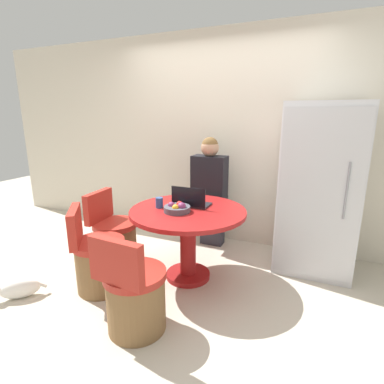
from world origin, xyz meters
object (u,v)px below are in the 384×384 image
object	(u,v)px
dining_table	(188,227)
cat	(18,289)
refrigerator	(319,189)
chair_near_left_corner	(98,261)
chair_left_side	(114,240)
person_seated	(211,188)
fruit_bowl	(177,208)
chair_near_camera	(135,297)
laptop	(191,202)

from	to	relation	value
dining_table	cat	size ratio (longest dim) A/B	3.20
refrigerator	dining_table	world-z (taller)	refrigerator
refrigerator	chair_near_left_corner	distance (m)	2.30
chair_left_side	person_seated	bearing A→B (deg)	-47.46
refrigerator	fruit_bowl	distance (m)	1.48
chair_near_left_corner	fruit_bowl	xyz separation A→B (m)	(0.62, 0.42, 0.48)
chair_left_side	fruit_bowl	world-z (taller)	fruit_bowl
dining_table	chair_left_side	size ratio (longest dim) A/B	1.39
refrigerator	chair_near_camera	distance (m)	2.09
chair_near_left_corner	cat	distance (m)	0.73
chair_left_side	chair_near_camera	xyz separation A→B (m)	(0.81, -0.80, 0.00)
dining_table	cat	world-z (taller)	dining_table
chair_near_left_corner	person_seated	size ratio (longest dim) A/B	0.60
laptop	fruit_bowl	xyz separation A→B (m)	(-0.04, -0.23, -0.01)
chair_left_side	chair_near_left_corner	xyz separation A→B (m)	(0.18, -0.47, 0.00)
chair_near_left_corner	fruit_bowl	size ratio (longest dim) A/B	3.25
chair_near_left_corner	dining_table	bearing A→B (deg)	-90.00
refrigerator	laptop	size ratio (longest dim) A/B	4.86
refrigerator	cat	bearing A→B (deg)	-144.74
person_seated	laptop	distance (m)	0.67
fruit_bowl	cat	distance (m)	1.61
dining_table	fruit_bowl	world-z (taller)	fruit_bowl
chair_near_left_corner	chair_near_camera	bearing A→B (deg)	-155.50
dining_table	chair_near_left_corner	world-z (taller)	chair_near_left_corner
chair_near_camera	fruit_bowl	size ratio (longest dim) A/B	3.25
refrigerator	laptop	xyz separation A→B (m)	(-1.16, -0.63, -0.10)
chair_left_side	cat	world-z (taller)	chair_left_side
refrigerator	dining_table	size ratio (longest dim) A/B	1.54
fruit_bowl	dining_table	bearing A→B (deg)	60.92
laptop	cat	xyz separation A→B (m)	(-1.23, -1.07, -0.68)
chair_left_side	laptop	bearing A→B (deg)	-81.92
refrigerator	chair_near_camera	world-z (taller)	refrigerator
refrigerator	person_seated	world-z (taller)	refrigerator
chair_near_left_corner	person_seated	world-z (taller)	person_seated
dining_table	person_seated	bearing A→B (deg)	94.18
chair_near_camera	dining_table	bearing A→B (deg)	-90.00
chair_near_left_corner	chair_near_camera	size ratio (longest dim) A/B	1.00
dining_table	chair_near_camera	xyz separation A→B (m)	(-0.05, -0.86, -0.26)
refrigerator	cat	size ratio (longest dim) A/B	4.93
refrigerator	person_seated	distance (m)	1.20
chair_near_camera	person_seated	size ratio (longest dim) A/B	0.60
chair_left_side	laptop	world-z (taller)	laptop
chair_left_side	person_seated	world-z (taller)	person_seated
person_seated	refrigerator	bearing A→B (deg)	178.15
laptop	chair_near_left_corner	bearing A→B (deg)	44.15
dining_table	chair_near_camera	world-z (taller)	chair_near_camera
chair_left_side	person_seated	distance (m)	1.26
chair_near_camera	laptop	size ratio (longest dim) A/B	2.28
laptop	fruit_bowl	world-z (taller)	laptop
laptop	fruit_bowl	distance (m)	0.23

